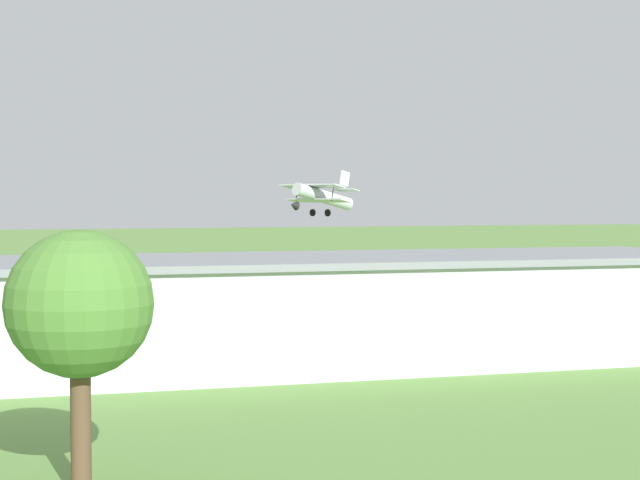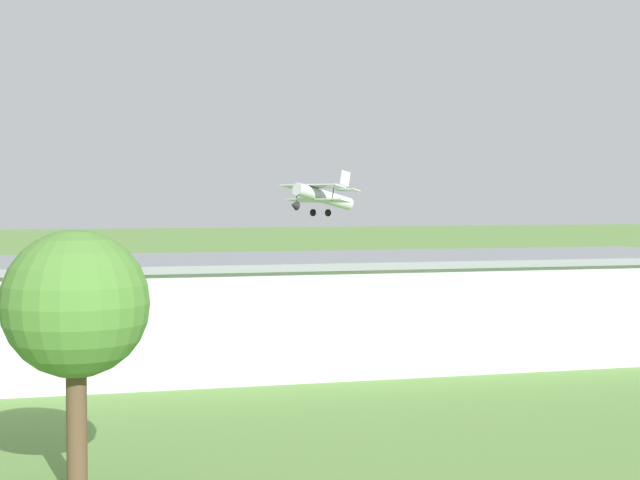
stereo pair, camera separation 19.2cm
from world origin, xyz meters
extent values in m
plane|color=#608C42|center=(0.00, 0.00, 0.00)|extent=(400.00, 400.00, 0.00)
cube|color=silver|center=(5.34, 38.05, 2.58)|extent=(39.39, 11.86, 5.15)
cube|color=gray|center=(5.34, 38.05, 5.33)|extent=(40.01, 12.48, 0.35)
cube|color=#384251|center=(5.16, 32.71, 2.11)|extent=(10.00, 0.49, 4.22)
cylinder|color=silver|center=(-5.19, 1.71, 8.63)|extent=(6.51, 4.10, 2.46)
cone|color=black|center=(-1.99, 3.35, 7.88)|extent=(1.12, 1.10, 0.92)
cube|color=silver|center=(-4.52, 2.05, 8.30)|extent=(4.41, 6.87, 0.39)
cube|color=silver|center=(-3.93, 2.35, 9.54)|extent=(4.41, 6.87, 0.39)
cube|color=silver|center=(-7.62, 0.45, 10.28)|extent=(1.24, 0.70, 1.50)
cube|color=silver|center=(-7.82, 0.35, 9.24)|extent=(1.99, 2.72, 0.26)
cylinder|color=black|center=(-4.41, 1.04, 7.20)|extent=(0.63, 0.42, 0.64)
cylinder|color=black|center=(-5.28, 2.73, 7.20)|extent=(0.63, 0.42, 0.64)
cylinder|color=#332D28|center=(-3.20, 0.20, 8.92)|extent=(0.35, 0.23, 1.34)
cylinder|color=#332D28|center=(-5.26, 4.20, 8.92)|extent=(0.35, 0.23, 1.34)
cylinder|color=#72338C|center=(21.42, 23.92, 0.44)|extent=(0.45, 0.45, 0.88)
cylinder|color=#72338C|center=(21.42, 23.92, 1.19)|extent=(0.54, 0.54, 0.62)
sphere|color=#9E704C|center=(21.42, 23.92, 1.63)|extent=(0.24, 0.24, 0.24)
cylinder|color=#72338C|center=(-15.71, 23.13, 0.45)|extent=(0.45, 0.45, 0.89)
cylinder|color=beige|center=(-15.71, 23.13, 1.21)|extent=(0.54, 0.54, 0.63)
sphere|color=#D8AD84|center=(-15.71, 23.13, 1.64)|extent=(0.24, 0.24, 0.24)
cylinder|color=orange|center=(-14.77, 27.09, 0.44)|extent=(0.45, 0.45, 0.88)
cylinder|color=#B23333|center=(-14.77, 27.09, 1.19)|extent=(0.54, 0.54, 0.62)
sphere|color=brown|center=(-14.77, 27.09, 1.62)|extent=(0.24, 0.24, 0.24)
cylinder|color=brown|center=(19.84, 57.82, 2.11)|extent=(0.59, 0.59, 4.21)
sphere|color=#4C7F33|center=(19.84, 57.82, 5.48)|extent=(4.22, 4.22, 4.22)
camera|label=1|loc=(21.85, 86.98, 8.45)|focal=56.61mm
camera|label=2|loc=(21.67, 87.04, 8.45)|focal=56.61mm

